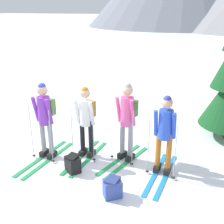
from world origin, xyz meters
The scene contains 7 objects.
ground_plane centered at (0.00, 0.00, 0.00)m, with size 400.00×400.00×0.00m, color white.
skier_in_purple centered at (-1.08, -0.20, 1.00)m, with size 0.61×1.80×1.77m.
skier_in_white centered at (-0.29, 0.23, 0.94)m, with size 0.61×1.71×1.68m.
skier_in_pink centered at (0.60, 0.48, 1.03)m, with size 0.63×1.68×1.80m.
skier_in_blue centered at (1.49, 0.28, 0.92)m, with size 0.61×1.72×1.70m.
backpack_on_snow_front centered at (0.88, -0.86, 0.19)m, with size 0.40×0.39×0.38m.
backpack_on_snow_beside centered at (-0.22, -0.48, 0.19)m, with size 0.40×0.37×0.38m.
Camera 1 is at (2.65, -4.58, 3.22)m, focal length 43.44 mm.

